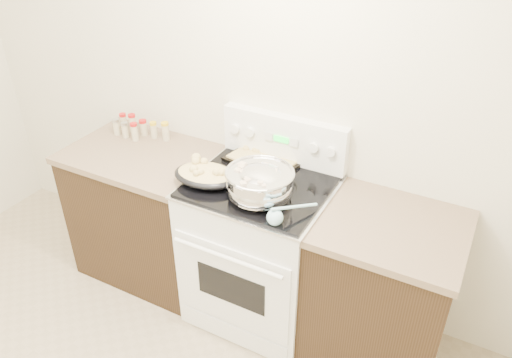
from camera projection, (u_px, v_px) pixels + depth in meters
The scene contains 9 objects.
counter_left at pixel (150, 212), 3.31m from camera, with size 0.93×0.67×0.92m.
counter_right at pixel (380, 292), 2.69m from camera, with size 0.73×0.67×0.92m.
kitchen_range at pixel (260, 247), 2.96m from camera, with size 0.78×0.73×1.22m.
mixing_bowl at pixel (260, 185), 2.56m from camera, with size 0.39×0.39×0.21m.
roasting_pan at pixel (205, 174), 2.71m from camera, with size 0.39×0.29×0.11m.
baking_sheet at pixel (263, 159), 2.91m from camera, with size 0.46×0.36×0.06m.
wooden_spoon at pixel (246, 197), 2.59m from camera, with size 0.06×0.26×0.04m.
blue_ladle at pixel (277, 216), 2.41m from camera, with size 0.18×0.25×0.10m.
spice_jars at pixel (138, 128), 3.23m from camera, with size 0.39×0.14×0.13m.
Camera 1 is at (1.41, -0.61, 2.41)m, focal length 35.00 mm.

